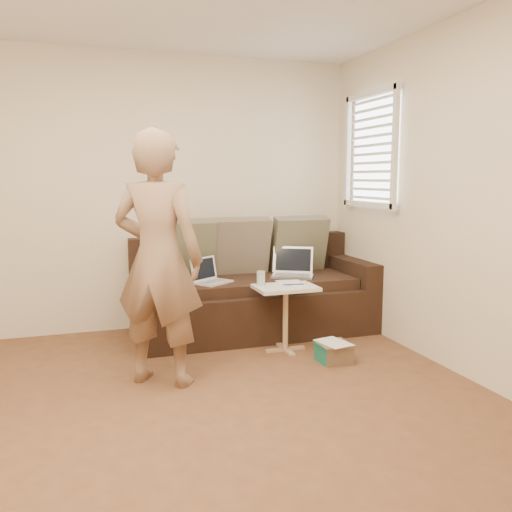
% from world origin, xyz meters
% --- Properties ---
extents(floor, '(4.50, 4.50, 0.00)m').
position_xyz_m(floor, '(0.00, 0.00, 0.00)').
color(floor, brown).
rests_on(floor, ground).
extents(wall_back, '(4.00, 0.00, 4.00)m').
position_xyz_m(wall_back, '(0.00, 2.25, 1.30)').
color(wall_back, beige).
rests_on(wall_back, ground).
extents(wall_front, '(4.00, 0.00, 4.00)m').
position_xyz_m(wall_front, '(0.00, -2.25, 1.30)').
color(wall_front, beige).
rests_on(wall_front, ground).
extents(wall_right, '(0.00, 4.50, 4.50)m').
position_xyz_m(wall_right, '(2.00, 0.00, 1.30)').
color(wall_right, beige).
rests_on(wall_right, ground).
extents(window_blinds, '(0.12, 0.88, 1.08)m').
position_xyz_m(window_blinds, '(1.95, 1.50, 1.70)').
color(window_blinds, white).
rests_on(window_blinds, wall_right).
extents(sofa, '(2.20, 0.95, 0.85)m').
position_xyz_m(sofa, '(0.90, 1.77, 0.42)').
color(sofa, black).
rests_on(sofa, ground).
extents(pillow_left, '(0.55, 0.29, 0.57)m').
position_xyz_m(pillow_left, '(0.30, 1.98, 0.79)').
color(pillow_left, '#5A5A42').
rests_on(pillow_left, sofa).
extents(pillow_mid, '(0.55, 0.27, 0.57)m').
position_xyz_m(pillow_mid, '(0.85, 2.01, 0.79)').
color(pillow_mid, brown).
rests_on(pillow_mid, sofa).
extents(pillow_right, '(0.55, 0.28, 0.57)m').
position_xyz_m(pillow_right, '(1.45, 1.99, 0.79)').
color(pillow_right, '#5A5A42').
rests_on(pillow_right, sofa).
extents(laptop_silver, '(0.47, 0.43, 0.26)m').
position_xyz_m(laptop_silver, '(1.26, 1.70, 0.52)').
color(laptop_silver, '#B7BABC').
rests_on(laptop_silver, sofa).
extents(laptop_white, '(0.39, 0.37, 0.23)m').
position_xyz_m(laptop_white, '(0.48, 1.63, 0.52)').
color(laptop_white, white).
rests_on(laptop_white, sofa).
extents(person, '(0.78, 0.72, 1.78)m').
position_xyz_m(person, '(-0.13, 0.76, 0.89)').
color(person, '#805F45').
rests_on(person, ground).
extents(side_table, '(0.50, 0.35, 0.55)m').
position_xyz_m(side_table, '(0.98, 1.15, 0.28)').
color(side_table, silver).
rests_on(side_table, ground).
extents(drinking_glass, '(0.07, 0.07, 0.12)m').
position_xyz_m(drinking_glass, '(0.79, 1.25, 0.61)').
color(drinking_glass, silver).
rests_on(drinking_glass, side_table).
extents(scissors, '(0.18, 0.10, 0.02)m').
position_xyz_m(scissors, '(1.04, 1.15, 0.56)').
color(scissors, silver).
rests_on(scissors, side_table).
extents(paper_on_table, '(0.25, 0.33, 0.00)m').
position_xyz_m(paper_on_table, '(1.06, 1.23, 0.56)').
color(paper_on_table, white).
rests_on(paper_on_table, side_table).
extents(striped_box, '(0.25, 0.25, 0.16)m').
position_xyz_m(striped_box, '(1.24, 0.76, 0.08)').
color(striped_box, red).
rests_on(striped_box, ground).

